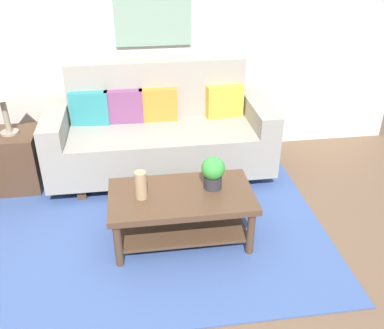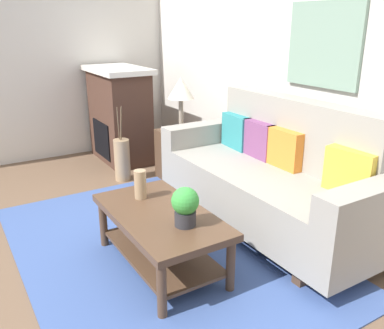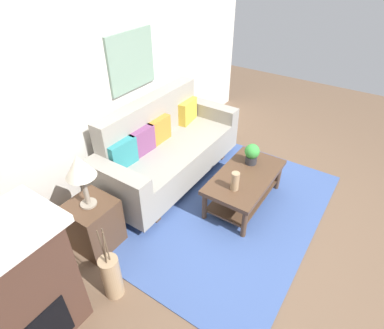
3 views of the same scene
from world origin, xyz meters
name	(u,v)px [view 3 (image 3 of 3)]	position (x,y,z in m)	size (l,w,h in m)	color
ground_plane	(265,226)	(0.00, 0.00, 0.00)	(9.56, 9.56, 0.00)	brown
wall_back	(120,76)	(0.00, 2.02, 1.35)	(5.56, 0.10, 2.70)	silver
area_rug	(226,209)	(0.00, 0.50, 0.01)	(2.79, 2.01, 0.01)	#3D5693
couch	(167,150)	(0.14, 1.48, 0.43)	(2.12, 0.84, 1.08)	gray
throw_pillow_teal	(123,154)	(-0.51, 1.61, 0.68)	(0.36, 0.12, 0.32)	teal
throw_pillow_plum	(142,141)	(-0.18, 1.61, 0.68)	(0.36, 0.12, 0.32)	#7A4270
throw_pillow_orange	(159,130)	(0.14, 1.61, 0.68)	(0.36, 0.12, 0.32)	orange
throw_pillow_mustard	(188,111)	(0.80, 1.61, 0.68)	(0.36, 0.12, 0.32)	gold
coffee_table	(244,183)	(0.22, 0.40, 0.31)	(1.10, 0.60, 0.43)	#513826
tabletop_vase	(235,181)	(-0.08, 0.39, 0.54)	(0.09, 0.09, 0.22)	tan
potted_plant_tabletop	(252,153)	(0.47, 0.45, 0.57)	(0.18, 0.18, 0.26)	#2D2D33
side_table	(94,224)	(-1.22, 1.40, 0.28)	(0.44, 0.44, 0.56)	#513826
table_lamp	(80,169)	(-1.22, 1.40, 0.99)	(0.28, 0.28, 0.57)	gray
fireplace	(6,300)	(-2.23, 1.10, 0.59)	(1.02, 0.58, 1.16)	#472D23
floor_vase	(112,277)	(-1.54, 0.83, 0.23)	(0.17, 0.17, 0.46)	tan
floor_vase_branch_a	(106,245)	(-1.52, 0.83, 0.64)	(0.01, 0.01, 0.36)	brown
floor_vase_branch_b	(102,246)	(-1.55, 0.84, 0.64)	(0.01, 0.01, 0.36)	brown
floor_vase_branch_c	(105,248)	(-1.55, 0.81, 0.64)	(0.01, 0.01, 0.36)	brown
framed_painting	(132,61)	(0.14, 1.95, 1.50)	(0.74, 0.03, 0.67)	gray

